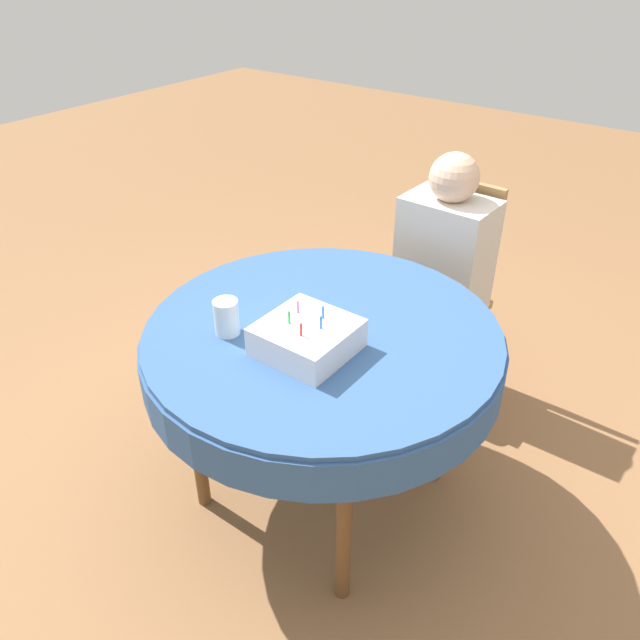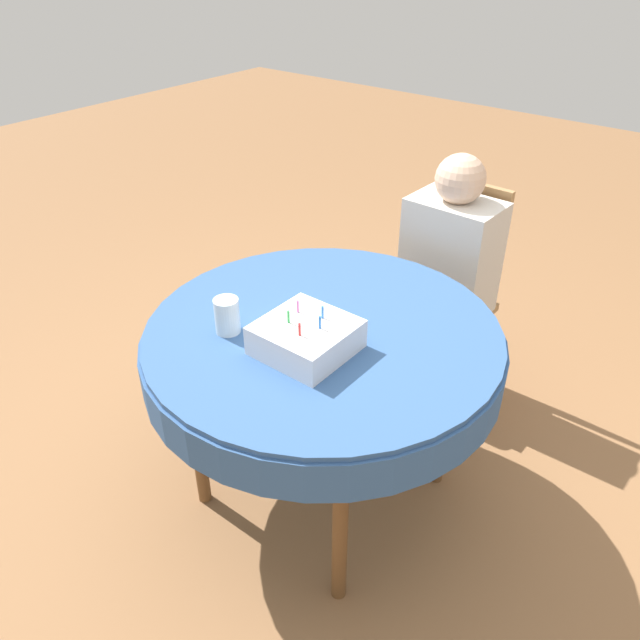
{
  "view_description": "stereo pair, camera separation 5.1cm",
  "coord_description": "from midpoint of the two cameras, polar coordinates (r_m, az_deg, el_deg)",
  "views": [
    {
      "loc": [
        1.04,
        -1.4,
        1.94
      ],
      "look_at": [
        0.02,
        -0.04,
        0.84
      ],
      "focal_mm": 35.0,
      "sensor_mm": 36.0,
      "label": 1
    },
    {
      "loc": [
        1.08,
        -1.37,
        1.94
      ],
      "look_at": [
        0.02,
        -0.04,
        0.84
      ],
      "focal_mm": 35.0,
      "sensor_mm": 36.0,
      "label": 2
    }
  ],
  "objects": [
    {
      "name": "drinking_glass",
      "position": [
        2.06,
        -9.25,
        0.25
      ],
      "size": [
        0.08,
        0.08,
        0.12
      ],
      "color": "silver",
      "rests_on": "dining_table"
    },
    {
      "name": "birthday_cake",
      "position": [
        1.96,
        -1.95,
        -1.6
      ],
      "size": [
        0.28,
        0.28,
        0.14
      ],
      "color": "white",
      "rests_on": "dining_table"
    },
    {
      "name": "dining_table",
      "position": [
        2.15,
        -0.44,
        -2.73
      ],
      "size": [
        1.22,
        1.22,
        0.78
      ],
      "color": "#335689",
      "rests_on": "ground_plane"
    },
    {
      "name": "chair",
      "position": [
        2.92,
        11.15,
        3.11
      ],
      "size": [
        0.38,
        0.38,
        0.99
      ],
      "rotation": [
        0.0,
        0.0,
        -0.03
      ],
      "color": "#A37A4C",
      "rests_on": "ground_plane"
    },
    {
      "name": "person",
      "position": [
        2.76,
        10.61,
        5.63
      ],
      "size": [
        0.38,
        0.36,
        1.16
      ],
      "rotation": [
        0.0,
        0.0,
        -0.03
      ],
      "color": "#DBB293",
      "rests_on": "ground_plane"
    },
    {
      "name": "ground_plane",
      "position": [
        2.61,
        -0.38,
        -15.1
      ],
      "size": [
        12.0,
        12.0,
        0.0
      ],
      "primitive_type": "plane",
      "color": "#8C603D"
    }
  ]
}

